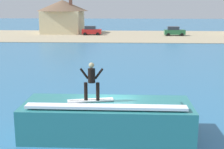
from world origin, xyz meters
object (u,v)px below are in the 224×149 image
at_px(car_near_shore, 91,31).
at_px(house_with_chimney, 63,15).
at_px(surfboard, 91,100).
at_px(wave_crest, 107,119).
at_px(surfer, 92,79).
at_px(car_far_shore, 174,31).

distance_m(car_near_shore, house_with_chimney, 8.52).
bearing_deg(surfboard, house_with_chimney, 102.69).
bearing_deg(house_with_chimney, wave_crest, -76.52).
bearing_deg(surfer, house_with_chimney, 102.74).
xyz_separation_m(car_far_shore, house_with_chimney, (-22.94, 5.17, 2.99)).
height_order(surfer, car_far_shore, surfer).
height_order(car_near_shore, car_far_shore, same).
distance_m(wave_crest, car_far_shore, 50.39).
bearing_deg(surfboard, car_near_shore, 96.51).
relative_size(wave_crest, surfboard, 3.67).
distance_m(wave_crest, car_near_shore, 50.53).
distance_m(surfer, car_near_shore, 50.85).
height_order(wave_crest, house_with_chimney, house_with_chimney).
height_order(wave_crest, car_far_shore, car_far_shore).
distance_m(surfboard, surfer, 0.98).
distance_m(car_far_shore, house_with_chimney, 23.71).
height_order(wave_crest, surfer, surfer).
height_order(surfboard, car_far_shore, car_far_shore).
xyz_separation_m(surfer, car_far_shore, (10.51, 49.79, -1.81)).
height_order(surfer, house_with_chimney, house_with_chimney).
bearing_deg(car_far_shore, wave_crest, -101.28).
relative_size(surfer, house_with_chimney, 0.16).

